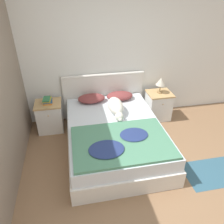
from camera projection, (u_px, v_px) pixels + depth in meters
ground_plane at (136, 193)px, 2.99m from camera, size 16.00×16.00×0.00m
wall_back at (107, 56)px, 4.12m from camera, size 9.00×0.06×2.55m
wall_side_left at (3, 86)px, 2.94m from camera, size 0.06×3.10×2.55m
bed at (114, 136)px, 3.68m from camera, size 1.54×2.08×0.50m
headboard at (104, 95)px, 4.44m from camera, size 1.62×0.06×0.96m
nightstand_left at (50, 116)px, 4.14m from camera, size 0.48×0.44×0.58m
nightstand_right at (158, 105)px, 4.50m from camera, size 0.48×0.44×0.58m
pillow_left at (91, 98)px, 4.16m from camera, size 0.52×0.33×0.14m
pillow_right at (120, 96)px, 4.26m from camera, size 0.52×0.33×0.14m
quilt at (121, 142)px, 3.11m from camera, size 1.40×0.98×0.07m
dog at (116, 107)px, 3.81m from camera, size 0.26×0.75×0.23m
book_stack at (47, 101)px, 3.96m from camera, size 0.17×0.24×0.10m
table_lamp at (161, 82)px, 4.25m from camera, size 0.19×0.19×0.31m
rug at (219, 172)px, 3.32m from camera, size 1.09×0.57×0.00m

